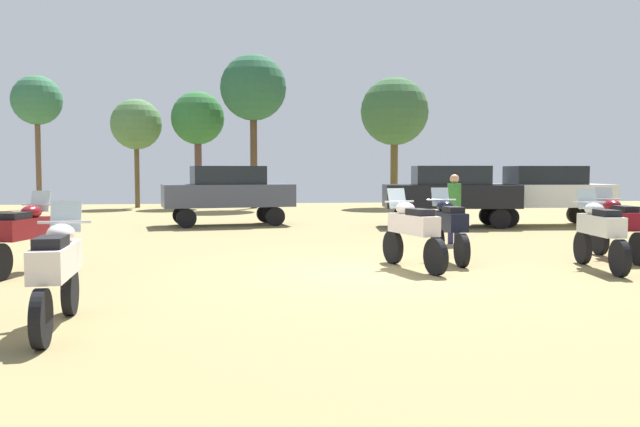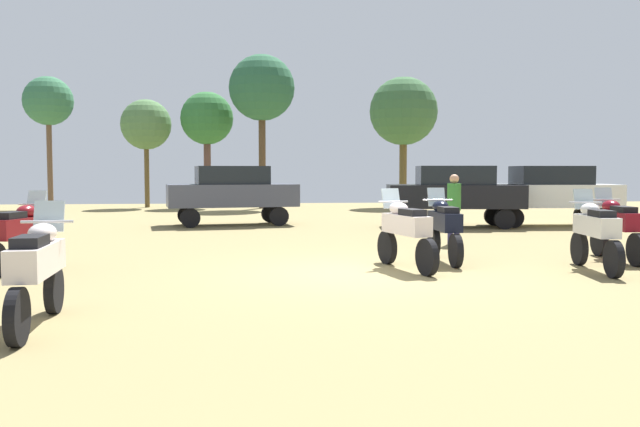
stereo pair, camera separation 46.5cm
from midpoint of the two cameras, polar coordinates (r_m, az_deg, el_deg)
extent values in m
cube|color=olive|center=(11.91, 3.61, -5.20)|extent=(44.00, 52.00, 0.02)
cylinder|color=black|center=(9.07, -22.23, -6.21)|extent=(0.16, 0.63, 0.62)
cylinder|color=black|center=(7.52, -24.68, -8.28)|extent=(0.16, 0.63, 0.62)
cube|color=silver|center=(8.22, -23.42, -3.78)|extent=(0.45, 1.40, 0.36)
ellipsoid|color=silver|center=(8.49, -23.02, -1.63)|extent=(0.35, 0.50, 0.24)
cube|color=black|center=(7.96, -23.85, -2.28)|extent=(0.33, 0.58, 0.12)
cube|color=silver|center=(8.81, -22.58, -0.26)|extent=(0.37, 0.17, 0.39)
cylinder|color=#B7B7BC|center=(8.71, -22.71, -0.70)|extent=(0.62, 0.07, 0.04)
cylinder|color=black|center=(14.24, 9.24, -2.42)|extent=(0.13, 0.65, 0.65)
cylinder|color=black|center=(12.75, 11.18, -3.15)|extent=(0.13, 0.65, 0.65)
cube|color=black|center=(13.45, 10.18, -0.63)|extent=(0.37, 1.33, 0.36)
ellipsoid|color=black|center=(13.72, 9.83, 0.63)|extent=(0.32, 0.48, 0.24)
cube|color=black|center=(13.21, 10.48, 0.33)|extent=(0.30, 0.56, 0.12)
cube|color=silver|center=(14.03, 9.45, 1.43)|extent=(0.36, 0.16, 0.39)
cylinder|color=#B7B7BC|center=(13.93, 9.56, 1.17)|extent=(0.62, 0.04, 0.04)
cylinder|color=black|center=(15.49, 22.30, -2.16)|extent=(0.17, 0.66, 0.65)
cylinder|color=black|center=(14.07, 25.10, -2.79)|extent=(0.17, 0.66, 0.65)
cube|color=maroon|center=(14.74, 23.68, -0.51)|extent=(0.46, 1.38, 0.36)
ellipsoid|color=maroon|center=(14.99, 23.18, 0.64)|extent=(0.35, 0.50, 0.24)
cube|color=black|center=(14.51, 24.13, 0.37)|extent=(0.34, 0.58, 0.12)
cube|color=silver|center=(15.29, 22.64, 1.38)|extent=(0.37, 0.18, 0.39)
cylinder|color=#B7B7BC|center=(15.20, 22.80, 1.14)|extent=(0.62, 0.08, 0.04)
cylinder|color=black|center=(13.86, 20.92, -2.77)|extent=(0.20, 0.66, 0.65)
cylinder|color=black|center=(12.41, 23.58, -3.57)|extent=(0.20, 0.66, 0.65)
cube|color=silver|center=(13.08, 22.23, -0.94)|extent=(0.52, 1.38, 0.36)
ellipsoid|color=silver|center=(13.35, 21.76, 0.36)|extent=(0.37, 0.51, 0.24)
cube|color=black|center=(12.85, 22.66, 0.04)|extent=(0.36, 0.59, 0.12)
cube|color=silver|center=(13.65, 21.24, 1.20)|extent=(0.38, 0.19, 0.39)
cylinder|color=#B7B7BC|center=(13.56, 21.39, 0.92)|extent=(0.62, 0.11, 0.04)
cylinder|color=black|center=(13.58, -23.59, -3.02)|extent=(0.26, 0.64, 0.63)
cube|color=maroon|center=(12.89, -25.29, -1.19)|extent=(0.64, 1.32, 0.36)
ellipsoid|color=maroon|center=(13.12, -24.67, 0.13)|extent=(0.42, 0.54, 0.24)
cube|color=black|center=(12.69, -25.84, -0.19)|extent=(0.42, 0.61, 0.12)
cube|color=silver|center=(13.38, -24.00, 0.98)|extent=(0.39, 0.23, 0.39)
cylinder|color=#B7B7BC|center=(13.30, -24.20, 0.70)|extent=(0.61, 0.18, 0.04)
cylinder|color=black|center=(13.06, 5.32, -2.91)|extent=(0.28, 0.67, 0.66)
cylinder|color=black|center=(11.67, 8.87, -3.73)|extent=(0.28, 0.67, 0.66)
cube|color=silver|center=(12.31, 7.01, -0.94)|extent=(0.68, 1.40, 0.36)
ellipsoid|color=silver|center=(12.56, 6.36, 0.44)|extent=(0.43, 0.54, 0.24)
cube|color=black|center=(12.09, 7.56, 0.11)|extent=(0.43, 0.62, 0.12)
cube|color=silver|center=(12.85, 5.66, 1.32)|extent=(0.39, 0.24, 0.39)
cylinder|color=#B7B7BC|center=(12.76, 5.86, 1.03)|extent=(0.61, 0.19, 0.04)
cylinder|color=black|center=(21.57, -12.12, -0.40)|extent=(0.67, 0.33, 0.64)
cylinder|color=black|center=(23.00, -12.43, -0.16)|extent=(0.67, 0.33, 0.64)
cylinder|color=black|center=(22.01, -4.52, -0.25)|extent=(0.67, 0.33, 0.64)
cylinder|color=black|center=(23.42, -5.28, -0.02)|extent=(0.67, 0.33, 0.64)
cube|color=#424657|center=(22.42, -8.58, 1.57)|extent=(4.54, 2.51, 0.75)
cube|color=black|center=(22.40, -8.59, 3.31)|extent=(2.60, 1.96, 0.61)
cylinder|color=black|center=(21.01, 7.02, -0.45)|extent=(0.66, 0.30, 0.64)
cylinder|color=black|center=(22.44, 6.59, -0.19)|extent=(0.66, 0.30, 0.64)
cylinder|color=black|center=(21.55, 14.77, -0.44)|extent=(0.66, 0.30, 0.64)
cylinder|color=black|center=(22.95, 13.87, -0.19)|extent=(0.66, 0.30, 0.64)
cube|color=black|center=(21.90, 10.62, 1.50)|extent=(4.50, 2.35, 0.75)
cube|color=black|center=(21.89, 10.64, 3.28)|extent=(2.55, 1.88, 0.61)
cylinder|color=black|center=(22.25, 15.47, -0.33)|extent=(0.65, 0.26, 0.64)
cylinder|color=black|center=(23.61, 14.35, -0.09)|extent=(0.65, 0.26, 0.64)
cylinder|color=black|center=(23.35, 22.28, -0.29)|extent=(0.65, 0.26, 0.64)
cylinder|color=black|center=(24.65, 20.84, -0.06)|extent=(0.65, 0.26, 0.64)
cube|color=white|center=(23.39, 18.32, 1.51)|extent=(4.41, 2.09, 0.75)
cube|color=black|center=(23.38, 18.36, 3.17)|extent=(2.47, 1.74, 0.61)
cylinder|color=#2B2750|center=(16.86, 11.02, -1.15)|extent=(0.14, 0.14, 0.85)
cylinder|color=#2B2750|center=(16.80, 10.48, -1.16)|extent=(0.14, 0.14, 0.85)
cylinder|color=#347C31|center=(16.78, 10.78, 1.43)|extent=(0.36, 0.36, 0.67)
sphere|color=tan|center=(16.77, 10.80, 2.97)|extent=(0.23, 0.23, 0.23)
cylinder|color=brown|center=(34.11, 6.05, 4.05)|extent=(0.38, 0.38, 4.11)
sphere|color=#386439|center=(34.24, 6.09, 8.80)|extent=(3.47, 3.47, 3.47)
cylinder|color=#4D3925|center=(32.59, -6.17, 5.01)|extent=(0.34, 0.34, 5.18)
sphere|color=#295D3D|center=(32.84, -6.21, 10.81)|extent=(3.23, 3.23, 3.23)
cylinder|color=brown|center=(34.82, -23.57, 4.25)|extent=(0.26, 0.26, 4.72)
sphere|color=#336B47|center=(34.99, -23.70, 8.99)|extent=(2.38, 2.38, 2.38)
cylinder|color=brown|center=(34.27, -15.95, 3.50)|extent=(0.24, 0.24, 3.60)
sphere|color=#4D7744|center=(34.35, -16.02, 7.45)|extent=(2.52, 2.52, 2.52)
cylinder|color=brown|center=(33.92, -10.89, 3.83)|extent=(0.36, 0.36, 3.90)
sphere|color=#2E6C34|center=(34.03, -10.95, 8.13)|extent=(2.66, 2.66, 2.66)
camera|label=1|loc=(0.23, -90.77, -0.05)|focal=36.92mm
camera|label=2|loc=(0.23, 89.23, 0.05)|focal=36.92mm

